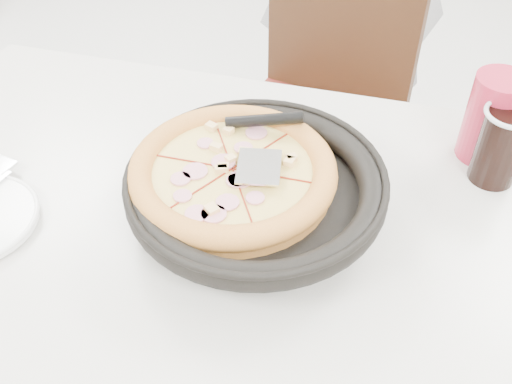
% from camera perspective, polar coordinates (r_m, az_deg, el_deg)
% --- Properties ---
extents(main_table, '(1.20, 0.80, 0.75)m').
position_cam_1_polar(main_table, '(1.28, -4.38, -13.63)').
color(main_table, silver).
rests_on(main_table, floor).
extents(chair_far, '(0.50, 0.50, 0.95)m').
position_cam_1_polar(chair_far, '(1.62, 5.02, 6.12)').
color(chair_far, black).
rests_on(chair_far, floor).
extents(trivet, '(0.13, 0.13, 0.04)m').
position_cam_1_polar(trivet, '(0.93, 0.81, -3.27)').
color(trivet, black).
rests_on(trivet, main_table).
extents(pizza_pan, '(0.35, 0.35, 0.01)m').
position_cam_1_polar(pizza_pan, '(0.95, 0.00, -0.35)').
color(pizza_pan, black).
rests_on(pizza_pan, trivet).
extents(pizza, '(0.32, 0.32, 0.02)m').
position_cam_1_polar(pizza, '(0.95, -2.23, 1.24)').
color(pizza, '#DA9143').
rests_on(pizza, pizza_pan).
extents(pizza_server, '(0.08, 0.10, 0.00)m').
position_cam_1_polar(pizza_server, '(0.92, 0.29, 2.45)').
color(pizza_server, silver).
rests_on(pizza_server, pizza).
extents(cola_glass, '(0.08, 0.08, 0.13)m').
position_cam_1_polar(cola_glass, '(1.08, 22.20, 3.91)').
color(cola_glass, black).
rests_on(cola_glass, main_table).
extents(red_cup, '(0.09, 0.09, 0.16)m').
position_cam_1_polar(red_cup, '(1.12, 21.57, 6.57)').
color(red_cup, '#AB1F37').
rests_on(red_cup, main_table).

